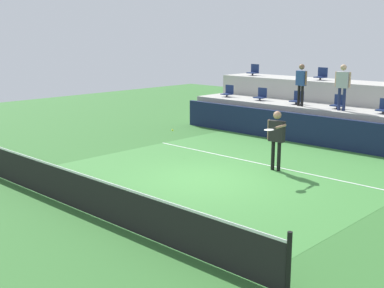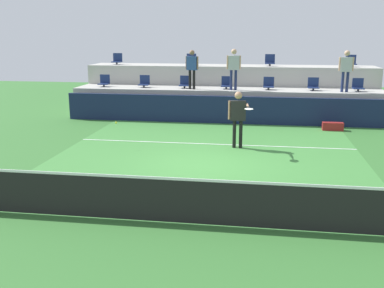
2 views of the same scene
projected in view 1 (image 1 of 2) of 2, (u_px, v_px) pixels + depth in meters
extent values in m
plane|color=#336B2D|center=(209.00, 179.00, 14.14)|extent=(40.00, 40.00, 0.00)
cube|color=#3D7F38|center=(232.00, 172.00, 14.84)|extent=(9.00, 10.00, 0.01)
cube|color=white|center=(261.00, 164.00, 15.83)|extent=(9.00, 0.06, 0.00)
cylinder|color=black|center=(289.00, 265.00, 7.69)|extent=(0.08, 0.08, 1.07)
cube|color=black|center=(90.00, 196.00, 11.22)|extent=(10.40, 0.01, 0.87)
cube|color=white|center=(89.00, 177.00, 11.13)|extent=(10.40, 0.02, 0.05)
cube|color=#141E42|center=(320.00, 131.00, 18.25)|extent=(13.00, 0.16, 1.10)
cube|color=#ADAAA3|center=(338.00, 125.00, 19.15)|extent=(13.00, 1.80, 1.25)
cube|color=#ADAAA3|center=(360.00, 109.00, 20.33)|extent=(13.00, 1.80, 2.10)
cylinder|color=#2D2D33|center=(227.00, 96.00, 22.55)|extent=(0.08, 0.08, 0.10)
cube|color=navy|center=(227.00, 94.00, 22.53)|extent=(0.44, 0.40, 0.04)
cube|color=navy|center=(230.00, 89.00, 22.61)|extent=(0.44, 0.04, 0.38)
cylinder|color=#2D2D33|center=(260.00, 99.00, 21.32)|extent=(0.08, 0.08, 0.10)
cube|color=navy|center=(260.00, 98.00, 21.30)|extent=(0.44, 0.40, 0.04)
cube|color=navy|center=(262.00, 92.00, 21.39)|extent=(0.44, 0.04, 0.38)
cylinder|color=#2D2D33|center=(296.00, 103.00, 20.11)|extent=(0.08, 0.08, 0.10)
cube|color=navy|center=(296.00, 101.00, 20.10)|extent=(0.44, 0.40, 0.04)
cube|color=navy|center=(299.00, 96.00, 20.18)|extent=(0.44, 0.04, 0.38)
cylinder|color=#2D2D33|center=(337.00, 107.00, 18.90)|extent=(0.08, 0.08, 0.10)
cube|color=navy|center=(337.00, 106.00, 18.89)|extent=(0.44, 0.40, 0.04)
cube|color=navy|center=(340.00, 100.00, 18.97)|extent=(0.44, 0.04, 0.38)
cylinder|color=#2D2D33|center=(383.00, 112.00, 17.71)|extent=(0.08, 0.08, 0.10)
cube|color=navy|center=(383.00, 110.00, 17.70)|extent=(0.44, 0.40, 0.04)
cylinder|color=#2D2D33|center=(253.00, 74.00, 23.61)|extent=(0.08, 0.08, 0.10)
cube|color=navy|center=(253.00, 73.00, 23.59)|extent=(0.44, 0.40, 0.04)
cube|color=navy|center=(255.00, 68.00, 23.68)|extent=(0.44, 0.04, 0.38)
cylinder|color=#2D2D33|center=(320.00, 79.00, 21.21)|extent=(0.08, 0.08, 0.10)
cube|color=navy|center=(320.00, 77.00, 21.19)|extent=(0.44, 0.40, 0.04)
cube|color=navy|center=(323.00, 72.00, 21.27)|extent=(0.44, 0.04, 0.38)
cylinder|color=black|center=(273.00, 156.00, 15.04)|extent=(0.12, 0.12, 0.88)
cylinder|color=black|center=(279.00, 157.00, 14.92)|extent=(0.12, 0.12, 0.88)
cube|color=black|center=(277.00, 131.00, 14.82)|extent=(0.49, 0.22, 0.62)
sphere|color=#A87A5B|center=(277.00, 115.00, 14.72)|extent=(0.26, 0.26, 0.24)
cylinder|color=#A87A5B|center=(269.00, 130.00, 14.99)|extent=(0.08, 0.08, 0.59)
cylinder|color=#A87A5B|center=(281.00, 127.00, 14.40)|extent=(0.12, 0.56, 0.07)
cylinder|color=black|center=(274.00, 128.00, 14.11)|extent=(0.06, 0.26, 0.04)
ellipsoid|color=silver|center=(269.00, 130.00, 13.90)|extent=(0.29, 0.34, 0.03)
cylinder|color=black|center=(299.00, 96.00, 19.65)|extent=(0.13, 0.13, 0.80)
cylinder|color=black|center=(302.00, 96.00, 19.50)|extent=(0.13, 0.13, 0.80)
cube|color=#2D4C8C|center=(301.00, 78.00, 19.43)|extent=(0.46, 0.28, 0.56)
sphere|color=#846047|center=(302.00, 67.00, 19.34)|extent=(0.26, 0.26, 0.22)
cylinder|color=#846047|center=(297.00, 77.00, 19.64)|extent=(0.08, 0.08, 0.53)
cylinder|color=#846047|center=(306.00, 78.00, 19.22)|extent=(0.08, 0.08, 0.53)
cylinder|color=navy|center=(339.00, 99.00, 18.46)|extent=(0.12, 0.12, 0.82)
cylinder|color=navy|center=(344.00, 99.00, 18.35)|extent=(0.12, 0.12, 0.82)
cube|color=#B2B2B7|center=(343.00, 80.00, 18.25)|extent=(0.46, 0.23, 0.58)
sphere|color=tan|center=(344.00, 67.00, 18.16)|extent=(0.25, 0.25, 0.22)
cylinder|color=tan|center=(336.00, 79.00, 18.40)|extent=(0.08, 0.08, 0.55)
cylinder|color=tan|center=(350.00, 80.00, 18.10)|extent=(0.08, 0.08, 0.55)
sphere|color=#CCE033|center=(173.00, 130.00, 17.01)|extent=(0.07, 0.07, 0.07)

